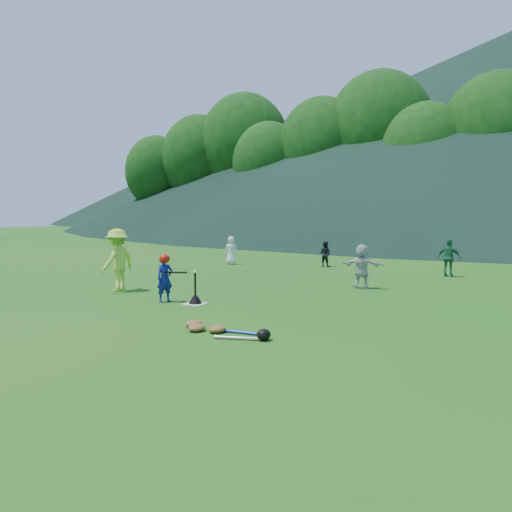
# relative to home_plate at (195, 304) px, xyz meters

# --- Properties ---
(ground) EXTENTS (120.00, 120.00, 0.00)m
(ground) POSITION_rel_home_plate_xyz_m (0.00, 0.00, -0.01)
(ground) COLOR #175B14
(ground) RESTS_ON ground
(home_plate) EXTENTS (0.45, 0.45, 0.02)m
(home_plate) POSITION_rel_home_plate_xyz_m (0.00, 0.00, 0.00)
(home_plate) COLOR silver
(home_plate) RESTS_ON ground
(baseball) EXTENTS (0.08, 0.08, 0.08)m
(baseball) POSITION_rel_home_plate_xyz_m (0.00, 0.00, 0.73)
(baseball) COLOR white
(baseball) RESTS_ON batting_tee
(batter_child) EXTENTS (0.37, 0.46, 1.08)m
(batter_child) POSITION_rel_home_plate_xyz_m (-0.78, -0.15, 0.53)
(batter_child) COLOR navy
(batter_child) RESTS_ON ground
(adult_coach) EXTENTS (0.72, 1.11, 1.62)m
(adult_coach) POSITION_rel_home_plate_xyz_m (-2.93, 0.39, 0.80)
(adult_coach) COLOR #B2E242
(adult_coach) RESTS_ON ground
(fielder_a) EXTENTS (0.65, 0.58, 1.11)m
(fielder_a) POSITION_rel_home_plate_xyz_m (-4.37, 7.46, 0.55)
(fielder_a) COLOR white
(fielder_a) RESTS_ON ground
(fielder_b) EXTENTS (0.47, 0.36, 0.96)m
(fielder_b) POSITION_rel_home_plate_xyz_m (-0.88, 8.68, 0.47)
(fielder_b) COLOR black
(fielder_b) RESTS_ON ground
(fielder_c) EXTENTS (0.72, 0.32, 1.22)m
(fielder_c) POSITION_rel_home_plate_xyz_m (3.71, 8.11, 0.60)
(fielder_c) COLOR #1F6940
(fielder_c) RESTS_ON ground
(fielder_d) EXTENTS (1.16, 0.50, 1.21)m
(fielder_d) POSITION_rel_home_plate_xyz_m (2.28, 4.23, 0.59)
(fielder_d) COLOR silver
(fielder_d) RESTS_ON ground
(batting_tee) EXTENTS (0.30, 0.30, 0.68)m
(batting_tee) POSITION_rel_home_plate_xyz_m (0.00, 0.00, 0.12)
(batting_tee) COLOR black
(batting_tee) RESTS_ON home_plate
(batter_gear) EXTENTS (0.73, 0.26, 0.44)m
(batter_gear) POSITION_rel_home_plate_xyz_m (-0.75, -0.15, 0.96)
(batter_gear) COLOR red
(batter_gear) RESTS_ON ground
(equipment_pile) EXTENTS (1.80, 0.65, 0.19)m
(equipment_pile) POSITION_rel_home_plate_xyz_m (2.01, -1.85, 0.06)
(equipment_pile) COLOR olive
(equipment_pile) RESTS_ON ground
(outfield_fence) EXTENTS (70.07, 0.08, 1.33)m
(outfield_fence) POSITION_rel_home_plate_xyz_m (0.00, 28.00, 0.69)
(outfield_fence) COLOR gray
(outfield_fence) RESTS_ON ground
(tree_line) EXTENTS (70.04, 11.40, 14.82)m
(tree_line) POSITION_rel_home_plate_xyz_m (0.20, 33.83, 8.20)
(tree_line) COLOR #382314
(tree_line) RESTS_ON ground
(distant_hills) EXTENTS (155.00, 140.00, 32.00)m
(distant_hills) POSITION_rel_home_plate_xyz_m (-7.63, 81.81, 14.97)
(distant_hills) COLOR black
(distant_hills) RESTS_ON ground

